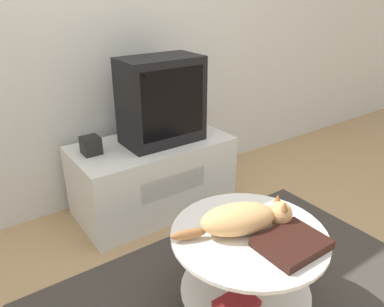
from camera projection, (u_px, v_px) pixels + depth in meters
ground_plane at (243, 300)px, 1.89m from camera, size 12.00×12.00×0.00m
wall_back at (107, 12)px, 2.40m from camera, size 8.00×0.05×2.60m
rug at (243, 299)px, 1.89m from camera, size 2.00×1.29×0.02m
tv_stand at (153, 176)px, 2.60m from camera, size 1.05×0.55×0.50m
tv at (161, 101)px, 2.41m from camera, size 0.52×0.30×0.56m
speaker at (91, 145)px, 2.31m from camera, size 0.11×0.11×0.11m
coffee_table at (247, 262)px, 1.69m from camera, size 0.69×0.69×0.45m
dvd_box at (292, 243)px, 1.53m from camera, size 0.27×0.22×0.04m
cat at (244, 218)px, 1.62m from camera, size 0.53×0.28×0.14m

